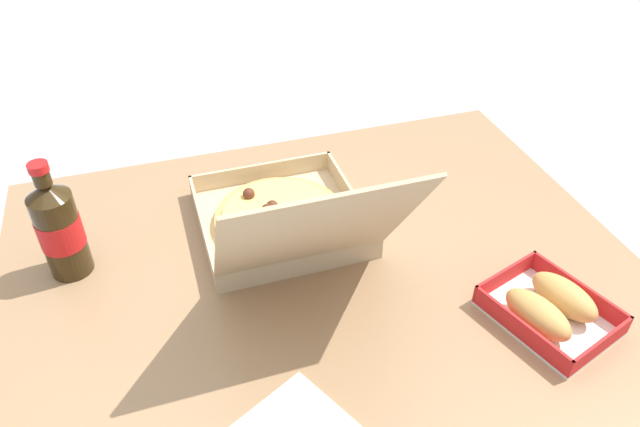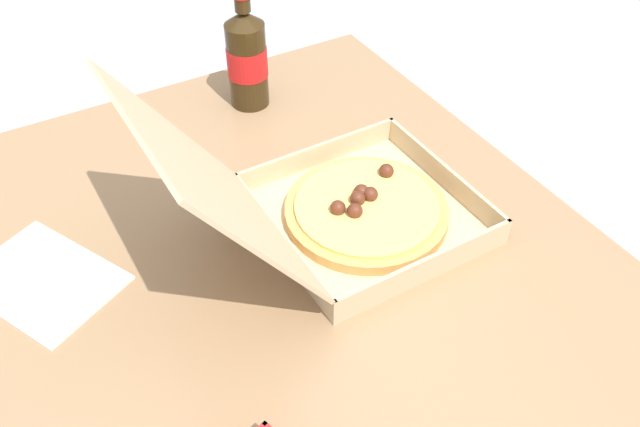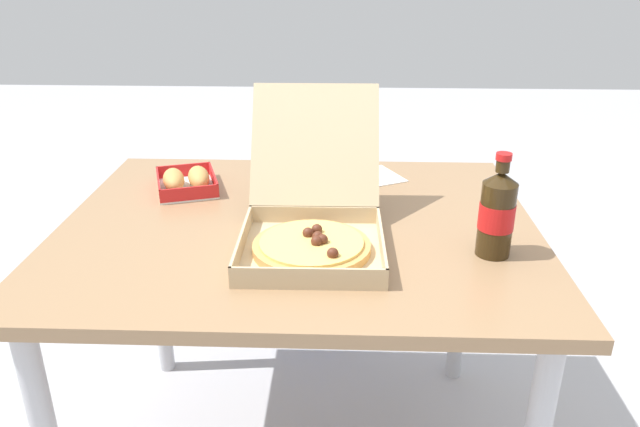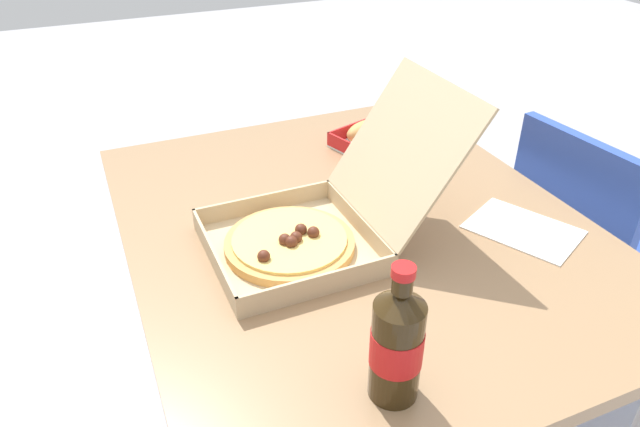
# 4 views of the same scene
# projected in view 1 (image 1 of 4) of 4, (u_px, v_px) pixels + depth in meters

# --- Properties ---
(dining_table) EXTENTS (1.12, 0.91, 0.73)m
(dining_table) POSITION_uv_depth(u_px,v_px,m) (325.00, 307.00, 1.10)
(dining_table) COLOR #997551
(dining_table) RESTS_ON ground_plane
(pizza_box_open) EXTENTS (0.31, 0.48, 0.30)m
(pizza_box_open) POSITION_uv_depth(u_px,v_px,m) (285.00, 219.00, 1.10)
(pizza_box_open) COLOR tan
(pizza_box_open) RESTS_ON dining_table
(bread_side_box) EXTENTS (0.20, 0.23, 0.06)m
(bread_side_box) POSITION_uv_depth(u_px,v_px,m) (550.00, 307.00, 0.96)
(bread_side_box) COLOR white
(bread_side_box) RESTS_ON dining_table
(cola_bottle) EXTENTS (0.07, 0.07, 0.22)m
(cola_bottle) POSITION_uv_depth(u_px,v_px,m) (59.00, 228.00, 1.00)
(cola_bottle) COLOR #33230F
(cola_bottle) RESTS_ON dining_table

